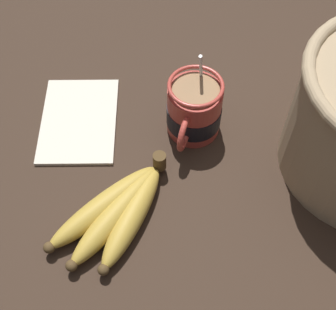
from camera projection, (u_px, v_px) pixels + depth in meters
The scene contains 4 objects.
table at pixel (182, 170), 73.64cm from camera, with size 116.10×116.10×2.71cm.
coffee_mug at pixel (194, 110), 72.79cm from camera, with size 13.42×8.66×14.62cm.
banana_bunch at pixel (117, 212), 65.99cm from camera, with size 20.48×13.11×4.17cm.
napkin at pixel (79, 120), 77.08cm from camera, with size 20.44×17.16×0.60cm.
Camera 1 is at (37.97, 10.10, 63.72)cm, focal length 50.00 mm.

